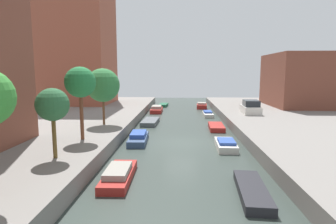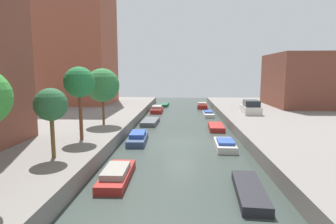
% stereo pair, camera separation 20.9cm
% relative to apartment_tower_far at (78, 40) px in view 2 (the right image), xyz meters
% --- Properties ---
extents(ground_plane, '(84.00, 84.00, 0.00)m').
position_rel_apartment_tower_far_xyz_m(ground_plane, '(16.00, -20.85, -10.74)').
color(ground_plane, '#333D38').
extents(quay_left, '(20.00, 64.00, 1.00)m').
position_rel_apartment_tower_far_xyz_m(quay_left, '(1.00, -20.85, -10.24)').
color(quay_left, gray).
rests_on(quay_left, ground_plane).
extents(apartment_tower_far, '(10.00, 9.96, 19.47)m').
position_rel_apartment_tower_far_xyz_m(apartment_tower_far, '(0.00, 0.00, 0.00)').
color(apartment_tower_far, brown).
rests_on(apartment_tower_far, quay_left).
extents(low_block_right, '(10.00, 10.98, 7.49)m').
position_rel_apartment_tower_far_xyz_m(low_block_right, '(34.00, -2.29, -5.99)').
color(low_block_right, brown).
rests_on(low_block_right, quay_right).
extents(street_tree_1, '(1.84, 1.84, 3.98)m').
position_rel_apartment_tower_far_xyz_m(street_tree_1, '(8.79, -28.49, -6.72)').
color(street_tree_1, brown).
rests_on(street_tree_1, quay_left).
extents(street_tree_2, '(2.19, 2.19, 5.24)m').
position_rel_apartment_tower_far_xyz_m(street_tree_2, '(8.79, -23.99, -5.65)').
color(street_tree_2, brown).
rests_on(street_tree_2, quay_left).
extents(street_tree_3, '(3.08, 3.08, 5.20)m').
position_rel_apartment_tower_far_xyz_m(street_tree_3, '(8.79, -18.17, -6.08)').
color(street_tree_3, brown).
rests_on(street_tree_3, quay_left).
extents(parked_car, '(2.08, 4.18, 1.59)m').
position_rel_apartment_tower_far_xyz_m(parked_car, '(24.24, -10.30, -9.07)').
color(parked_car, beige).
rests_on(parked_car, quay_right).
extents(moored_boat_left_1, '(1.47, 4.35, 0.76)m').
position_rel_apartment_tower_far_xyz_m(moored_boat_left_1, '(12.55, -29.15, -10.42)').
color(moored_boat_left_1, maroon).
rests_on(moored_boat_left_1, ground_plane).
extents(moored_boat_left_2, '(1.57, 4.35, 0.85)m').
position_rel_apartment_tower_far_xyz_m(moored_boat_left_2, '(12.38, -20.69, -10.38)').
color(moored_boat_left_2, '#33476B').
rests_on(moored_boat_left_2, ground_plane).
extents(moored_boat_left_3, '(1.83, 4.46, 0.49)m').
position_rel_apartment_tower_far_xyz_m(moored_boat_left_3, '(12.49, -12.30, -10.49)').
color(moored_boat_left_3, '#4C5156').
rests_on(moored_boat_left_3, ground_plane).
extents(moored_boat_left_4, '(1.61, 4.32, 0.96)m').
position_rel_apartment_tower_far_xyz_m(moored_boat_left_4, '(12.42, -2.77, -10.33)').
color(moored_boat_left_4, maroon).
rests_on(moored_boat_left_4, ground_plane).
extents(moored_boat_left_5, '(1.58, 3.59, 0.45)m').
position_rel_apartment_tower_far_xyz_m(moored_boat_left_5, '(13.02, 4.52, -10.51)').
color(moored_boat_left_5, '#195638').
rests_on(moored_boat_left_5, ground_plane).
extents(moored_boat_right_1, '(1.60, 4.46, 0.45)m').
position_rel_apartment_tower_far_xyz_m(moored_boat_right_1, '(19.34, -30.74, -10.51)').
color(moored_boat_right_1, '#232328').
rests_on(moored_boat_right_1, ground_plane).
extents(moored_boat_right_2, '(1.52, 3.56, 0.72)m').
position_rel_apartment_tower_far_xyz_m(moored_boat_right_2, '(19.42, -22.44, -10.42)').
color(moored_boat_right_2, beige).
rests_on(moored_boat_right_2, ground_plane).
extents(moored_boat_right_3, '(1.59, 3.83, 0.48)m').
position_rel_apartment_tower_far_xyz_m(moored_boat_right_3, '(19.64, -15.02, -10.50)').
color(moored_boat_right_3, maroon).
rests_on(moored_boat_right_3, ground_plane).
extents(moored_boat_right_4, '(1.27, 3.71, 0.68)m').
position_rel_apartment_tower_far_xyz_m(moored_boat_right_4, '(19.63, -6.26, -10.44)').
color(moored_boat_right_4, beige).
rests_on(moored_boat_right_4, ground_plane).
extents(moored_boat_right_5, '(1.81, 3.12, 0.94)m').
position_rel_apartment_tower_far_xyz_m(moored_boat_right_5, '(19.44, 2.02, -10.33)').
color(moored_boat_right_5, maroon).
rests_on(moored_boat_right_5, ground_plane).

